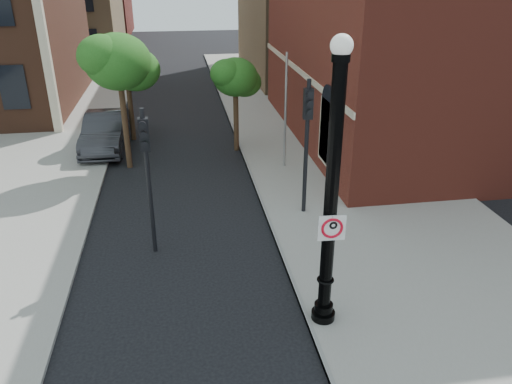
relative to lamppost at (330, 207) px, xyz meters
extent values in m
plane|color=black|center=(-2.43, -0.24, -3.19)|extent=(120.00, 120.00, 0.00)
cube|color=gray|center=(3.57, 9.76, -3.13)|extent=(8.00, 60.00, 0.12)
cube|color=gray|center=(-11.43, 17.76, -3.13)|extent=(10.00, 50.00, 0.12)
cube|color=gray|center=(-0.38, 9.76, -3.12)|extent=(0.10, 60.00, 0.14)
cube|color=black|center=(2.53, 8.76, -1.19)|extent=(0.08, 1.40, 2.40)
cube|color=beige|center=(2.54, 13.76, 0.31)|extent=(0.06, 16.00, 0.25)
cylinder|color=black|center=(0.00, 0.00, -3.03)|extent=(0.58, 0.58, 0.31)
cylinder|color=black|center=(0.00, 0.00, -2.77)|extent=(0.46, 0.46, 0.26)
cylinder|color=black|center=(0.00, 0.00, 0.15)|extent=(0.31, 0.31, 6.04)
torus|color=black|center=(0.00, 0.00, -1.94)|extent=(0.42, 0.42, 0.06)
cylinder|color=black|center=(0.00, 0.00, 3.25)|extent=(0.38, 0.38, 0.16)
sphere|color=silver|center=(0.00, 0.00, 3.48)|extent=(0.46, 0.46, 0.46)
cube|color=white|center=(0.01, -0.18, -0.44)|extent=(0.63, 0.05, 0.63)
cube|color=black|center=(0.01, -0.18, -0.15)|extent=(0.63, 0.04, 0.05)
cube|color=black|center=(0.01, -0.18, -0.72)|extent=(0.63, 0.04, 0.05)
cube|color=black|center=(-0.28, -0.16, -0.44)|extent=(0.05, 0.01, 0.63)
cube|color=black|center=(0.30, -0.19, -0.44)|extent=(0.05, 0.01, 0.63)
torus|color=red|center=(0.01, -0.18, -0.44)|extent=(0.51, 0.09, 0.50)
cube|color=red|center=(0.01, -0.18, -0.44)|extent=(0.36, 0.03, 0.36)
cube|color=black|center=(-0.05, -0.17, -0.44)|extent=(0.06, 0.01, 0.29)
torus|color=black|center=(0.03, -0.18, -0.37)|extent=(0.20, 0.07, 0.19)
cylinder|color=black|center=(0.01, -0.18, -0.15)|extent=(0.03, 0.02, 0.03)
imported|color=#2A2A2F|center=(-6.67, 13.98, -2.33)|extent=(1.97, 5.26, 1.72)
cylinder|color=black|center=(-4.19, 4.09, -0.92)|extent=(0.13, 0.13, 4.52)
cube|color=black|center=(-4.19, 4.09, 0.58)|extent=(0.30, 0.28, 0.94)
sphere|color=#E50505|center=(-4.20, 3.94, 0.91)|extent=(0.17, 0.17, 0.17)
sphere|color=#FF8C00|center=(-4.20, 3.94, 0.63)|extent=(0.17, 0.17, 0.17)
sphere|color=#00E519|center=(-4.20, 3.94, 0.35)|extent=(0.17, 0.17, 0.17)
cylinder|color=black|center=(0.95, 5.80, -0.79)|extent=(0.14, 0.14, 4.79)
cube|color=black|center=(0.95, 5.80, 0.80)|extent=(0.32, 0.30, 1.00)
sphere|color=#E50505|center=(0.96, 5.64, 1.15)|extent=(0.18, 0.18, 0.18)
sphere|color=#FF8C00|center=(0.96, 5.64, 0.85)|extent=(0.18, 0.18, 0.18)
sphere|color=#00E519|center=(0.96, 5.64, 0.55)|extent=(0.18, 0.18, 0.18)
cylinder|color=#999999|center=(1.18, 10.15, -0.72)|extent=(0.10, 0.10, 4.94)
cylinder|color=black|center=(-5.46, 11.34, -1.07)|extent=(0.24, 0.24, 4.23)
ellipsoid|color=#1C5216|center=(-5.46, 11.34, 1.34)|extent=(2.66, 2.66, 2.26)
ellipsoid|color=#1C5216|center=(-4.85, 11.83, 0.92)|extent=(2.05, 2.05, 1.75)
ellipsoid|color=#1C5216|center=(-6.00, 10.98, 1.65)|extent=(1.93, 1.93, 1.64)
cylinder|color=black|center=(-5.52, 15.19, -1.59)|extent=(0.24, 0.24, 3.18)
ellipsoid|color=#1C5216|center=(-5.52, 15.19, 0.22)|extent=(2.00, 2.00, 1.70)
ellipsoid|color=#1C5216|center=(-5.07, 15.56, -0.09)|extent=(1.55, 1.55, 1.31)
ellipsoid|color=#1C5216|center=(-5.93, 14.92, 0.45)|extent=(1.45, 1.45, 1.24)
cylinder|color=black|center=(-0.57, 12.82, -1.57)|extent=(0.24, 0.24, 3.23)
ellipsoid|color=#1C5216|center=(-0.57, 12.82, 0.28)|extent=(2.03, 2.03, 1.73)
ellipsoid|color=#1C5216|center=(-0.11, 13.19, -0.05)|extent=(1.57, 1.57, 1.33)
ellipsoid|color=#1C5216|center=(-0.99, 12.54, 0.51)|extent=(1.48, 1.48, 1.26)
camera|label=1|loc=(-3.20, -9.54, 4.93)|focal=35.00mm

